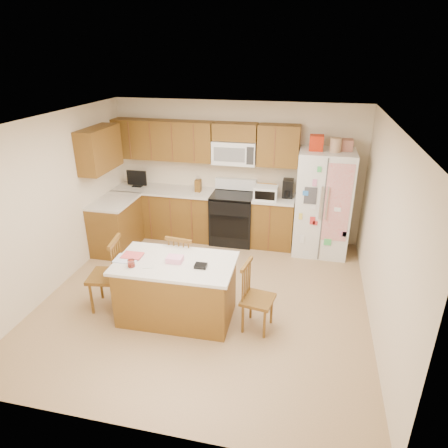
% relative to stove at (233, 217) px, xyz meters
% --- Properties ---
extents(ground, '(4.50, 4.50, 0.00)m').
position_rel_stove_xyz_m(ground, '(0.00, -1.94, -0.47)').
color(ground, '#947A50').
rests_on(ground, ground).
extents(room_shell, '(4.60, 4.60, 2.52)m').
position_rel_stove_xyz_m(room_shell, '(0.00, -1.94, 0.97)').
color(room_shell, beige).
rests_on(room_shell, ground).
extents(cabinetry, '(3.36, 1.56, 2.15)m').
position_rel_stove_xyz_m(cabinetry, '(-0.98, -0.15, 0.44)').
color(cabinetry, brown).
rests_on(cabinetry, ground).
extents(stove, '(0.76, 0.65, 1.13)m').
position_rel_stove_xyz_m(stove, '(0.00, 0.00, 0.00)').
color(stove, black).
rests_on(stove, ground).
extents(refrigerator, '(0.90, 0.79, 2.04)m').
position_rel_stove_xyz_m(refrigerator, '(1.57, -0.06, 0.45)').
color(refrigerator, white).
rests_on(refrigerator, ground).
extents(island, '(1.54, 0.92, 0.92)m').
position_rel_stove_xyz_m(island, '(-0.26, -2.43, -0.05)').
color(island, brown).
rests_on(island, ground).
extents(windsor_chair_left, '(0.49, 0.50, 1.04)m').
position_rel_stove_xyz_m(windsor_chair_left, '(-1.25, -2.42, 0.02)').
color(windsor_chair_left, brown).
rests_on(windsor_chair_left, ground).
extents(windsor_chair_back, '(0.45, 0.43, 0.95)m').
position_rel_stove_xyz_m(windsor_chair_back, '(-0.34, -1.87, -0.02)').
color(windsor_chair_back, brown).
rests_on(windsor_chair_back, ground).
extents(windsor_chair_right, '(0.44, 0.45, 0.92)m').
position_rel_stove_xyz_m(windsor_chair_right, '(0.79, -2.44, -0.04)').
color(windsor_chair_right, brown).
rests_on(windsor_chair_right, ground).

